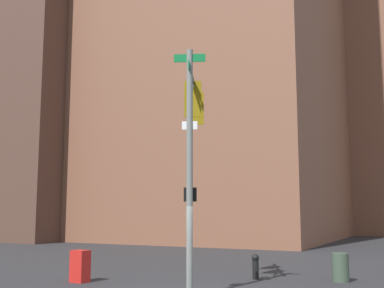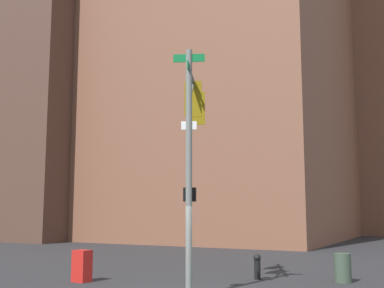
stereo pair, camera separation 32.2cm
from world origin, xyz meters
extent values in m
cylinder|color=slate|center=(0.20, 0.19, 3.54)|extent=(0.18, 0.18, 7.09)
cylinder|color=slate|center=(1.94, 0.91, 6.45)|extent=(3.51, 1.54, 0.12)
cylinder|color=slate|center=(0.83, 0.45, 6.00)|extent=(0.99, 0.47, 0.75)
cube|color=#0F6B33|center=(0.20, 0.19, 6.84)|extent=(0.38, 0.87, 0.24)
cube|color=#0F6B33|center=(0.20, 0.19, 6.54)|extent=(0.75, 0.33, 0.24)
cube|color=white|center=(0.20, 0.19, 4.82)|extent=(0.20, 0.43, 0.24)
cube|color=gold|center=(1.54, 0.74, 5.89)|extent=(0.44, 0.44, 1.00)
cube|color=#7D640C|center=(1.36, 0.67, 5.89)|extent=(0.24, 0.52, 1.16)
sphere|color=red|center=(1.73, 0.82, 6.19)|extent=(0.20, 0.20, 0.20)
cylinder|color=gold|center=(1.79, 0.84, 6.28)|extent=(0.12, 0.23, 0.23)
sphere|color=#4C330A|center=(1.73, 0.82, 5.89)|extent=(0.20, 0.20, 0.20)
cylinder|color=gold|center=(1.79, 0.84, 5.98)|extent=(0.12, 0.23, 0.23)
sphere|color=#0A3819|center=(1.73, 0.82, 5.59)|extent=(0.20, 0.20, 0.20)
cylinder|color=gold|center=(1.79, 0.84, 5.68)|extent=(0.12, 0.23, 0.23)
cube|color=gold|center=(2.87, 1.29, 5.89)|extent=(0.44, 0.44, 1.00)
cube|color=#7D640C|center=(2.69, 1.22, 5.89)|extent=(0.24, 0.52, 1.16)
sphere|color=#470A07|center=(3.06, 1.37, 6.19)|extent=(0.20, 0.20, 0.20)
cylinder|color=gold|center=(3.12, 1.40, 6.28)|extent=(0.12, 0.23, 0.23)
sphere|color=#F29E0C|center=(3.06, 1.37, 5.89)|extent=(0.20, 0.20, 0.20)
cylinder|color=gold|center=(3.12, 1.40, 5.98)|extent=(0.12, 0.23, 0.23)
sphere|color=#0A3819|center=(3.06, 1.37, 5.59)|extent=(0.20, 0.20, 0.20)
cylinder|color=gold|center=(3.12, 1.40, 5.68)|extent=(0.12, 0.23, 0.23)
cube|color=black|center=(0.43, 0.28, 2.83)|extent=(0.37, 0.43, 0.40)
cube|color=#EA5914|center=(0.55, 0.34, 2.83)|extent=(0.11, 0.24, 0.28)
cylinder|color=black|center=(4.36, -0.27, 0.33)|extent=(0.22, 0.22, 0.65)
sphere|color=black|center=(4.36, -0.27, 0.74)|extent=(0.26, 0.26, 0.26)
cylinder|color=black|center=(4.52, -0.27, 0.36)|extent=(0.10, 0.09, 0.09)
cylinder|color=#384738|center=(5.07, -3.02, 0.47)|extent=(0.56, 0.56, 0.95)
cube|color=red|center=(1.05, 4.74, 0.53)|extent=(0.49, 0.60, 1.05)
cube|color=brown|center=(28.91, 11.64, 22.49)|extent=(24.84, 20.84, 44.98)
cube|color=#4C3328|center=(24.72, 29.16, 16.30)|extent=(21.69, 19.51, 32.59)
cube|color=brown|center=(44.82, 4.40, 20.98)|extent=(17.71, 18.19, 41.96)
camera|label=1|loc=(-12.13, -6.12, 2.39)|focal=45.49mm
camera|label=2|loc=(-11.98, -6.41, 2.39)|focal=45.49mm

